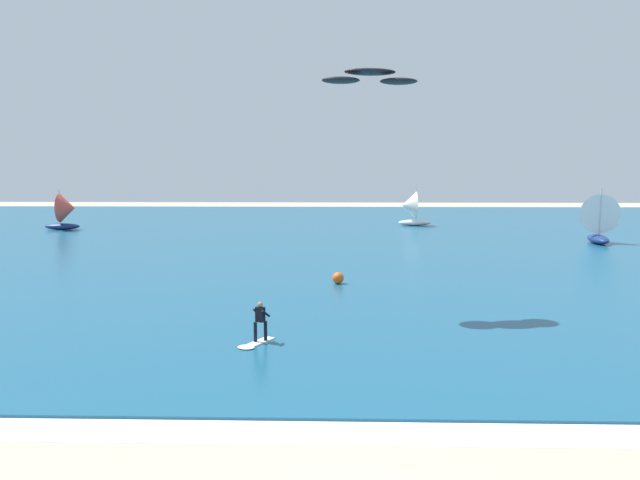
{
  "coord_description": "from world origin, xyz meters",
  "views": [
    {
      "loc": [
        -0.34,
        -10.78,
        7.2
      ],
      "look_at": [
        -1.01,
        15.13,
        4.04
      ],
      "focal_mm": 34.18,
      "sensor_mm": 36.0,
      "label": 1
    }
  ],
  "objects_px": {
    "sailboat_outermost": "(66,211)",
    "marker_buoy": "(338,278)",
    "sailboat_mid_left": "(410,208)",
    "sailboat_near_shore": "(597,218)",
    "kitesurfer": "(258,329)",
    "kite": "(370,77)"
  },
  "relations": [
    {
      "from": "kitesurfer",
      "to": "marker_buoy",
      "type": "relative_size",
      "value": 2.8
    },
    {
      "from": "sailboat_outermost",
      "to": "marker_buoy",
      "type": "xyz_separation_m",
      "value": [
        30.27,
        -30.78,
        -1.72
      ]
    },
    {
      "from": "sailboat_outermost",
      "to": "sailboat_mid_left",
      "type": "distance_m",
      "value": 39.4
    },
    {
      "from": "kitesurfer",
      "to": "kite",
      "type": "relative_size",
      "value": 0.41
    },
    {
      "from": "kite",
      "to": "kitesurfer",
      "type": "bearing_deg",
      "value": -128.52
    },
    {
      "from": "kite",
      "to": "sailboat_outermost",
      "type": "distance_m",
      "value": 49.91
    },
    {
      "from": "sailboat_outermost",
      "to": "marker_buoy",
      "type": "bearing_deg",
      "value": -45.48
    },
    {
      "from": "kite",
      "to": "sailboat_outermost",
      "type": "xyz_separation_m",
      "value": [
        -31.72,
        37.42,
        -9.22
      ]
    },
    {
      "from": "kite",
      "to": "sailboat_outermost",
      "type": "relative_size",
      "value": 1.06
    },
    {
      "from": "sailboat_outermost",
      "to": "marker_buoy",
      "type": "height_order",
      "value": "sailboat_outermost"
    },
    {
      "from": "kitesurfer",
      "to": "sailboat_mid_left",
      "type": "xyz_separation_m",
      "value": [
        12.0,
        49.0,
        1.49
      ]
    },
    {
      "from": "marker_buoy",
      "to": "kite",
      "type": "bearing_deg",
      "value": -77.64
    },
    {
      "from": "sailboat_near_shore",
      "to": "sailboat_mid_left",
      "type": "relative_size",
      "value": 1.12
    },
    {
      "from": "sailboat_near_shore",
      "to": "kite",
      "type": "bearing_deg",
      "value": -129.78
    },
    {
      "from": "sailboat_mid_left",
      "to": "sailboat_near_shore",
      "type": "bearing_deg",
      "value": -45.85
    },
    {
      "from": "sailboat_near_shore",
      "to": "marker_buoy",
      "type": "xyz_separation_m",
      "value": [
        -24.11,
        -20.57,
        -1.98
      ]
    },
    {
      "from": "sailboat_outermost",
      "to": "sailboat_mid_left",
      "type": "relative_size",
      "value": 0.99
    },
    {
      "from": "kite",
      "to": "sailboat_near_shore",
      "type": "xyz_separation_m",
      "value": [
        22.65,
        27.21,
        -8.95
      ]
    },
    {
      "from": "kite",
      "to": "sailboat_mid_left",
      "type": "xyz_separation_m",
      "value": [
        7.27,
        43.05,
        -9.2
      ]
    },
    {
      "from": "kite",
      "to": "sailboat_near_shore",
      "type": "relative_size",
      "value": 0.94
    },
    {
      "from": "kitesurfer",
      "to": "kite",
      "type": "height_order",
      "value": "kite"
    },
    {
      "from": "kite",
      "to": "sailboat_mid_left",
      "type": "relative_size",
      "value": 1.05
    }
  ]
}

